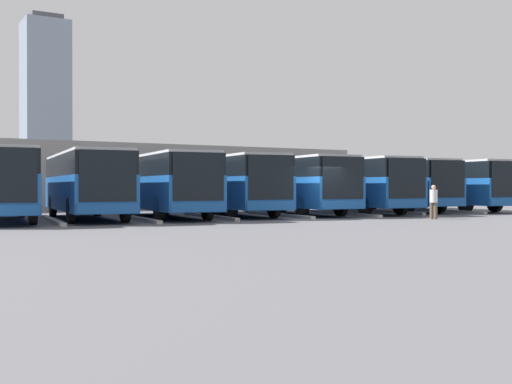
{
  "coord_description": "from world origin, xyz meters",
  "views": [
    {
      "loc": [
        17.77,
        24.77,
        1.55
      ],
      "look_at": [
        0.3,
        -5.51,
        1.25
      ],
      "focal_mm": 45.0,
      "sensor_mm": 36.0,
      "label": 1
    }
  ],
  "objects_px": {
    "bus_3": "(291,183)",
    "bus_6": "(86,182)",
    "bus_0": "(442,183)",
    "bus_1": "(389,183)",
    "bus_7": "(0,182)",
    "pedestrian": "(434,201)",
    "bus_4": "(228,183)",
    "bus_5": "(163,183)",
    "bus_2": "(349,183)"
  },
  "relations": [
    {
      "from": "bus_6",
      "to": "bus_0",
      "type": "bearing_deg",
      "value": -175.05
    },
    {
      "from": "bus_1",
      "to": "bus_0",
      "type": "bearing_deg",
      "value": 174.25
    },
    {
      "from": "bus_5",
      "to": "bus_6",
      "type": "relative_size",
      "value": 1.0
    },
    {
      "from": "bus_3",
      "to": "bus_4",
      "type": "bearing_deg",
      "value": 0.41
    },
    {
      "from": "bus_2",
      "to": "bus_3",
      "type": "bearing_deg",
      "value": 1.2
    },
    {
      "from": "bus_3",
      "to": "pedestrian",
      "type": "height_order",
      "value": "bus_3"
    },
    {
      "from": "bus_3",
      "to": "bus_7",
      "type": "distance_m",
      "value": 15.32
    },
    {
      "from": "bus_2",
      "to": "bus_3",
      "type": "relative_size",
      "value": 1.0
    },
    {
      "from": "bus_1",
      "to": "bus_7",
      "type": "xyz_separation_m",
      "value": [
        22.97,
        0.2,
        0.0
      ]
    },
    {
      "from": "bus_7",
      "to": "bus_1",
      "type": "bearing_deg",
      "value": -173.29
    },
    {
      "from": "bus_3",
      "to": "pedestrian",
      "type": "relative_size",
      "value": 6.94
    },
    {
      "from": "bus_3",
      "to": "bus_4",
      "type": "relative_size",
      "value": 1.0
    },
    {
      "from": "bus_6",
      "to": "bus_1",
      "type": "bearing_deg",
      "value": -172.87
    },
    {
      "from": "bus_4",
      "to": "pedestrian",
      "type": "relative_size",
      "value": 6.94
    },
    {
      "from": "bus_0",
      "to": "bus_5",
      "type": "bearing_deg",
      "value": 5.43
    },
    {
      "from": "bus_6",
      "to": "bus_7",
      "type": "xyz_separation_m",
      "value": [
        3.83,
        -0.11,
        0.0
      ]
    },
    {
      "from": "bus_2",
      "to": "pedestrian",
      "type": "bearing_deg",
      "value": 89.29
    },
    {
      "from": "bus_7",
      "to": "pedestrian",
      "type": "height_order",
      "value": "bus_7"
    },
    {
      "from": "bus_7",
      "to": "bus_5",
      "type": "bearing_deg",
      "value": -176.41
    },
    {
      "from": "bus_3",
      "to": "bus_7",
      "type": "height_order",
      "value": "same"
    },
    {
      "from": "bus_3",
      "to": "bus_6",
      "type": "bearing_deg",
      "value": 4.98
    },
    {
      "from": "bus_2",
      "to": "bus_1",
      "type": "bearing_deg",
      "value": -160.72
    },
    {
      "from": "bus_7",
      "to": "bus_4",
      "type": "bearing_deg",
      "value": -173.61
    },
    {
      "from": "bus_0",
      "to": "pedestrian",
      "type": "xyz_separation_m",
      "value": [
        8.58,
        7.66,
        -0.88
      ]
    },
    {
      "from": "bus_1",
      "to": "bus_3",
      "type": "distance_m",
      "value": 7.68
    },
    {
      "from": "bus_0",
      "to": "bus_2",
      "type": "xyz_separation_m",
      "value": [
        7.66,
        0.08,
        0.0
      ]
    },
    {
      "from": "bus_7",
      "to": "pedestrian",
      "type": "distance_m",
      "value": 20.03
    },
    {
      "from": "bus_6",
      "to": "bus_5",
      "type": "bearing_deg",
      "value": -177.44
    },
    {
      "from": "bus_2",
      "to": "bus_6",
      "type": "relative_size",
      "value": 1.0
    },
    {
      "from": "pedestrian",
      "to": "bus_3",
      "type": "bearing_deg",
      "value": -177.74
    },
    {
      "from": "bus_4",
      "to": "bus_7",
      "type": "distance_m",
      "value": 11.49
    },
    {
      "from": "bus_1",
      "to": "pedestrian",
      "type": "distance_m",
      "value": 9.76
    },
    {
      "from": "bus_5",
      "to": "bus_6",
      "type": "bearing_deg",
      "value": 2.56
    },
    {
      "from": "bus_5",
      "to": "bus_6",
      "type": "xyz_separation_m",
      "value": [
        3.83,
        -0.24,
        0.0
      ]
    },
    {
      "from": "bus_1",
      "to": "pedestrian",
      "type": "height_order",
      "value": "bus_1"
    },
    {
      "from": "bus_2",
      "to": "bus_6",
      "type": "height_order",
      "value": "same"
    },
    {
      "from": "bus_2",
      "to": "bus_3",
      "type": "height_order",
      "value": "same"
    },
    {
      "from": "bus_1",
      "to": "bus_6",
      "type": "height_order",
      "value": "same"
    },
    {
      "from": "bus_2",
      "to": "bus_3",
      "type": "xyz_separation_m",
      "value": [
        3.83,
        -0.34,
        0.0
      ]
    },
    {
      "from": "bus_6",
      "to": "bus_2",
      "type": "bearing_deg",
      "value": -175.96
    },
    {
      "from": "bus_1",
      "to": "bus_5",
      "type": "xyz_separation_m",
      "value": [
        15.32,
        0.55,
        0.0
      ]
    },
    {
      "from": "bus_3",
      "to": "bus_6",
      "type": "height_order",
      "value": "same"
    },
    {
      "from": "bus_3",
      "to": "bus_5",
      "type": "distance_m",
      "value": 7.66
    },
    {
      "from": "bus_0",
      "to": "bus_2",
      "type": "bearing_deg",
      "value": 6.79
    },
    {
      "from": "bus_0",
      "to": "bus_6",
      "type": "distance_m",
      "value": 22.98
    },
    {
      "from": "bus_0",
      "to": "bus_5",
      "type": "relative_size",
      "value": 1.0
    },
    {
      "from": "bus_4",
      "to": "bus_6",
      "type": "height_order",
      "value": "same"
    },
    {
      "from": "bus_2",
      "to": "bus_4",
      "type": "relative_size",
      "value": 1.0
    },
    {
      "from": "bus_0",
      "to": "bus_6",
      "type": "relative_size",
      "value": 1.0
    },
    {
      "from": "bus_2",
      "to": "bus_0",
      "type": "bearing_deg",
      "value": -173.21
    }
  ]
}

